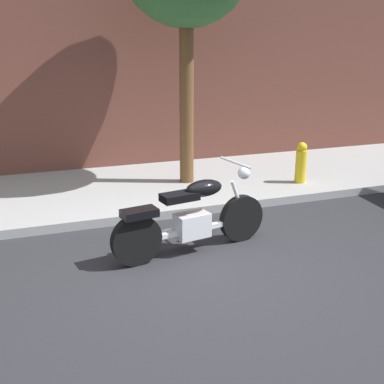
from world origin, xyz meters
The scene contains 4 objects.
ground_plane centered at (0.00, 0.00, 0.00)m, with size 60.00×60.00×0.00m, color #28282D.
sidewalk centered at (0.00, 3.32, 0.07)m, with size 24.79×3.10×0.14m, color #9C9C9C.
motorcycle centered at (0.01, 0.50, 0.47)m, with size 2.22×0.74×1.15m.
fire_hydrant centered at (2.88, 2.46, 0.46)m, with size 0.20×0.20×0.91m.
Camera 1 is at (-1.97, -5.02, 2.67)m, focal length 44.90 mm.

